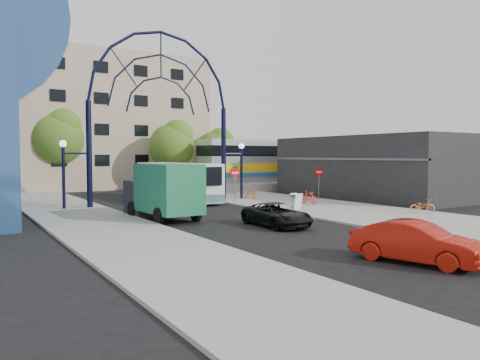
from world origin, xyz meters
TOP-DOWN VIEW (x-y plane):
  - ground at (0.00, 0.00)m, footprint 120.00×120.00m
  - sidewalk_east at (8.00, 4.00)m, footprint 8.00×56.00m
  - plaza_west at (-6.50, 6.00)m, footprint 5.00×50.00m
  - gateway_arch at (0.00, 14.00)m, footprint 13.64×0.44m
  - stop_sign at (4.80, 12.00)m, footprint 0.80×0.07m
  - do_not_enter_sign at (11.00, 10.00)m, footprint 0.76×0.07m
  - street_name_sign at (5.20, 12.60)m, footprint 0.70×0.70m
  - sandwich_board at (5.60, 5.98)m, footprint 0.55×0.61m
  - commercial_block_east at (16.00, 10.00)m, footprint 6.00×16.00m
  - apartment_block at (2.00, 34.97)m, footprint 20.00×12.10m
  - train_platform at (20.00, 22.00)m, footprint 32.00×5.00m
  - train_car at (20.00, 22.00)m, footprint 25.10×3.05m
  - tree_north_a at (6.12, 25.93)m, footprint 4.48×4.48m
  - tree_north_b at (-3.88, 29.93)m, footprint 5.12×5.12m
  - tree_north_c at (12.12, 27.93)m, footprint 4.16×4.16m
  - city_bus at (2.06, 16.14)m, footprint 2.72×10.57m
  - green_truck at (-2.91, 6.96)m, footprint 2.52×6.07m
  - black_suv at (0.81, 1.54)m, footprint 2.01×4.18m
  - red_sedan at (-0.03, -7.13)m, footprint 2.57×4.33m
  - bike_near_a at (7.36, 14.00)m, footprint 0.62×1.76m
  - bike_near_b at (8.29, 8.00)m, footprint 0.57×1.53m
  - bike_far_a at (10.46, 0.48)m, footprint 1.66×1.09m

SIDE VIEW (x-z plane):
  - ground at x=0.00m, z-range 0.00..0.00m
  - sidewalk_east at x=8.00m, z-range 0.00..0.12m
  - plaza_west at x=-6.50m, z-range 0.00..0.12m
  - train_platform at x=20.00m, z-range 0.00..0.80m
  - bike_far_a at x=10.46m, z-range 0.12..0.94m
  - bike_near_b at x=8.29m, z-range 0.12..1.02m
  - black_suv at x=0.81m, z-range 0.00..1.15m
  - bike_near_a at x=7.36m, z-range 0.12..1.04m
  - red_sedan at x=-0.03m, z-range 0.00..1.35m
  - sandwich_board at x=5.60m, z-range 0.25..1.24m
  - city_bus at x=2.06m, z-range 0.07..2.95m
  - green_truck at x=-2.91m, z-range 0.00..3.02m
  - do_not_enter_sign at x=11.00m, z-range 0.74..3.22m
  - stop_sign at x=4.80m, z-range 0.74..3.24m
  - street_name_sign at x=5.20m, z-range 0.73..3.53m
  - commercial_block_east at x=16.00m, z-range 0.00..5.00m
  - train_car at x=20.00m, z-range 0.80..5.00m
  - tree_north_c at x=12.12m, z-range 1.03..7.53m
  - tree_north_a at x=6.12m, z-range 1.11..8.11m
  - tree_north_b at x=-3.88m, z-range 1.27..9.27m
  - apartment_block at x=2.00m, z-range 0.00..14.00m
  - gateway_arch at x=0.00m, z-range 2.51..14.61m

